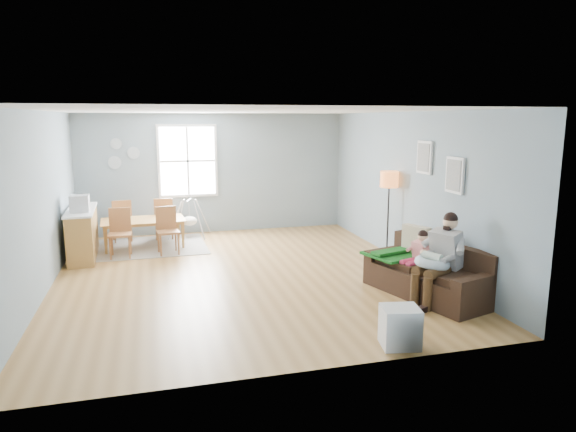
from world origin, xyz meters
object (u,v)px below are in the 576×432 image
object	(u,v)px
chair_se	(167,227)
baby_swing	(189,220)
sofa	(430,277)
toddler	(418,251)
chair_sw	(120,229)
chair_ne	(164,216)
chair_nw	(122,218)
monitor	(79,204)
counter	(83,233)
storage_cube	(399,327)
floor_lamp	(389,187)
father	(440,256)
dining_table	(144,234)

from	to	relation	value
chair_se	baby_swing	world-z (taller)	chair_se
sofa	toddler	bearing A→B (deg)	128.09
sofa	chair_sw	xyz separation A→B (m)	(-4.52, 3.47, 0.25)
baby_swing	toddler	bearing A→B (deg)	-57.17
sofa	chair_ne	distance (m)	5.97
chair_nw	toddler	bearing A→B (deg)	-45.57
monitor	chair_nw	bearing A→B (deg)	65.49
chair_se	counter	world-z (taller)	counter
sofa	toddler	distance (m)	0.42
sofa	storage_cube	bearing A→B (deg)	-130.20
floor_lamp	chair_ne	xyz separation A→B (m)	(-3.98, 2.65, -0.83)
sofa	monitor	bearing A→B (deg)	147.63
floor_lamp	toddler	bearing A→B (deg)	-102.48
chair_ne	storage_cube	bearing A→B (deg)	-68.39
chair_nw	chair_se	bearing A→B (deg)	-53.02
sofa	father	bearing A→B (deg)	-96.97
chair_ne	monitor	xyz separation A→B (m)	(-1.50, -1.41, 0.56)
sofa	monitor	xyz separation A→B (m)	(-5.18, 3.28, 0.80)
father	chair_se	xyz separation A→B (m)	(-3.62, 3.79, -0.16)
monitor	toddler	bearing A→B (deg)	-31.73
storage_cube	chair_nw	distance (m)	6.98
father	floor_lamp	distance (m)	2.46
chair_se	storage_cube	bearing A→B (deg)	-64.04
chair_nw	counter	world-z (taller)	counter
floor_lamp	chair_ne	size ratio (longest dim) A/B	1.79
chair_ne	chair_se	bearing A→B (deg)	-88.68
chair_nw	monitor	size ratio (longest dim) A/B	2.80
father	monitor	bearing A→B (deg)	145.14
father	chair_sw	size ratio (longest dim) A/B	1.39
chair_nw	counter	xyz separation A→B (m)	(-0.66, -1.07, -0.05)
chair_nw	floor_lamp	bearing A→B (deg)	-28.45
toddler	chair_sw	xyz separation A→B (m)	(-4.40, 3.31, -0.12)
chair_sw	floor_lamp	bearing A→B (deg)	-16.42
toddler	monitor	world-z (taller)	monitor
toddler	counter	bearing A→B (deg)	145.90
sofa	chair_se	bearing A→B (deg)	136.37
dining_table	chair_nw	size ratio (longest dim) A/B	1.80
chair_nw	baby_swing	world-z (taller)	chair_nw
floor_lamp	dining_table	world-z (taller)	floor_lamp
monitor	storage_cube	bearing A→B (deg)	-50.37
dining_table	chair_sw	xyz separation A→B (m)	(-0.42, -0.61, 0.24)
dining_table	chair_ne	xyz separation A→B (m)	(0.42, 0.61, 0.23)
monitor	baby_swing	bearing A→B (deg)	37.09
floor_lamp	storage_cube	distance (m)	4.00
floor_lamp	baby_swing	world-z (taller)	floor_lamp
toddler	floor_lamp	xyz separation A→B (m)	(0.42, 1.89, 0.70)
father	chair_ne	size ratio (longest dim) A/B	1.40
chair_sw	baby_swing	xyz separation A→B (m)	(1.39, 1.36, -0.15)
storage_cube	chair_se	size ratio (longest dim) A/B	0.53
floor_lamp	dining_table	xyz separation A→B (m)	(-4.40, 2.03, -1.06)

